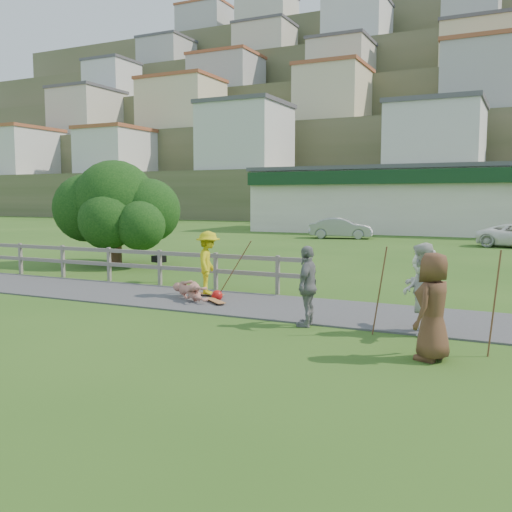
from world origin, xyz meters
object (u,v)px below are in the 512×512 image
object	(u,v)px
tree	(115,221)
car_silver	(341,228)
skater_rider	(208,266)
bbq	(159,269)
skater_fallen	(191,291)
spectator_c	(433,307)
spectator_b	(308,286)
spectator_d	(424,291)
spectator_a	(422,289)

from	to	relation	value
tree	car_silver	bearing A→B (deg)	78.77
skater_rider	bbq	bearing A→B (deg)	35.83
skater_fallen	bbq	distance (m)	3.63
spectator_c	tree	world-z (taller)	tree
skater_fallen	tree	world-z (taller)	tree
spectator_b	car_silver	bearing A→B (deg)	-168.63
bbq	car_silver	bearing A→B (deg)	105.99
spectator_d	spectator_a	bearing A→B (deg)	-32.30
spectator_a	car_silver	world-z (taller)	spectator_a
spectator_a	spectator_b	distance (m)	2.32
skater_rider	spectator_a	bearing A→B (deg)	-130.96
spectator_b	tree	size ratio (longest dim) A/B	0.33
spectator_b	tree	xyz separation A→B (m)	(-10.84, 7.00, 0.92)
skater_fallen	spectator_a	size ratio (longest dim) A/B	0.85
skater_fallen	spectator_d	xyz separation A→B (m)	(6.12, -1.07, 0.59)
skater_rider	spectator_d	size ratio (longest dim) A/B	0.98
skater_rider	spectator_b	xyz separation A→B (m)	(3.67, -2.12, 0.00)
spectator_c	spectator_d	distance (m)	1.85
spectator_d	car_silver	size ratio (longest dim) A/B	0.42
spectator_a	skater_fallen	bearing A→B (deg)	-113.78
spectator_b	spectator_c	size ratio (longest dim) A/B	0.94
skater_fallen	spectator_a	distance (m)	6.24
spectator_b	skater_fallen	bearing A→B (deg)	-114.48
spectator_a	car_silver	size ratio (longest dim) A/B	0.44
spectator_a	spectator_d	distance (m)	0.13
spectator_b	spectator_a	bearing A→B (deg)	90.77
skater_rider	skater_fallen	distance (m)	0.93
skater_rider	tree	distance (m)	8.72
skater_rider	spectator_d	world-z (taller)	spectator_d
skater_fallen	spectator_c	xyz separation A→B (m)	(6.56, -2.87, 0.62)
spectator_b	bbq	world-z (taller)	spectator_b
spectator_a	car_silver	xyz separation A→B (m)	(-9.47, 25.30, -0.23)
spectator_b	spectator_d	xyz separation A→B (m)	(2.34, 0.32, 0.02)
spectator_b	spectator_d	bearing A→B (deg)	93.56
tree	spectator_d	bearing A→B (deg)	-26.87
skater_fallen	bbq	world-z (taller)	bbq
tree	spectator_a	bearing A→B (deg)	-27.32
skater_rider	skater_fallen	xyz separation A→B (m)	(-0.11, -0.73, -0.57)
bbq	spectator_d	bearing A→B (deg)	-7.36
skater_fallen	bbq	size ratio (longest dim) A/B	1.81
skater_rider	bbq	size ratio (longest dim) A/B	1.98
spectator_c	spectator_d	bearing A→B (deg)	-150.38
spectator_c	spectator_a	bearing A→B (deg)	-148.64
bbq	spectator_c	bearing A→B (deg)	-15.50
skater_fallen	spectator_c	world-z (taller)	spectator_c
skater_rider	spectator_b	distance (m)	4.24
spectator_c	skater_fallen	bearing A→B (deg)	-97.79
skater_rider	tree	world-z (taller)	tree
spectator_d	tree	size ratio (longest dim) A/B	0.33
spectator_c	car_silver	bearing A→B (deg)	-143.97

